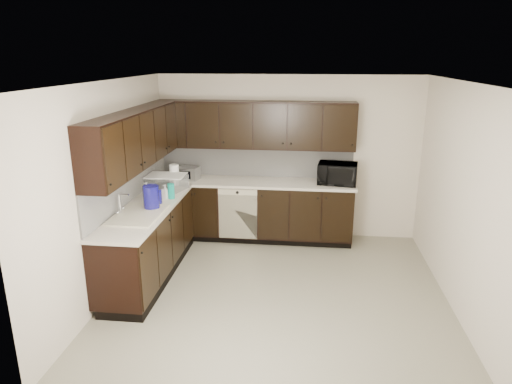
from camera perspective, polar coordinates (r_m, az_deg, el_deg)
floor at (r=5.67m, az=2.72°, el=-12.57°), size 4.00×4.00×0.00m
ceiling at (r=4.95m, az=3.13°, el=13.57°), size 4.00×4.00×0.00m
wall_back at (r=7.10m, az=3.99°, el=4.34°), size 4.00×0.02×2.50m
wall_left at (r=5.65m, az=-17.76°, el=0.31°), size 0.02×4.00×2.50m
wall_right at (r=5.43m, az=24.47°, el=-1.08°), size 0.02×4.00×2.50m
wall_front at (r=3.32m, az=0.58°, el=-10.59°), size 4.00×0.02×2.50m
lower_cabinets at (r=6.62m, az=-5.30°, el=-4.20°), size 3.00×2.80×0.90m
countertop at (r=6.45m, az=-5.45°, el=-0.01°), size 3.03×2.83×0.04m
backsplash at (r=6.63m, az=-6.91°, el=2.73°), size 3.00×2.80×0.48m
upper_cabinets at (r=6.37m, az=-6.32°, el=7.61°), size 3.00×2.80×0.70m
dishwasher at (r=6.79m, az=-2.29°, el=-2.38°), size 0.58×0.04×0.78m
sink at (r=5.63m, az=-14.51°, el=-3.43°), size 0.54×0.82×0.42m
microwave at (r=6.83m, az=10.13°, el=2.28°), size 0.61×0.45×0.31m
soap_bottle_a at (r=6.17m, az=-11.27°, el=0.06°), size 0.11×0.11×0.19m
soap_bottle_b at (r=6.16m, az=-13.49°, el=0.12°), size 0.12×0.12×0.23m
toaster_oven at (r=7.06m, az=-8.42°, el=2.34°), size 0.34×0.28×0.19m
storage_bin at (r=6.60m, az=-11.13°, el=1.21°), size 0.60×0.52×0.20m
blue_pitcher at (r=5.76m, az=-12.96°, el=-0.69°), size 0.23×0.23×0.30m
teal_tumbler at (r=6.15m, az=-10.57°, el=0.11°), size 0.12×0.12×0.20m
paper_towel_roll at (r=6.78m, az=-10.17°, el=2.14°), size 0.14×0.14×0.30m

